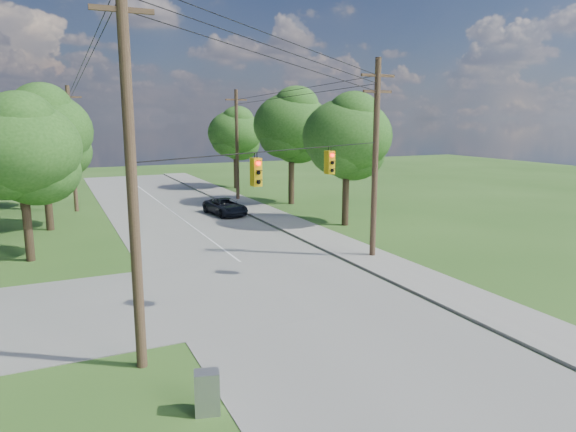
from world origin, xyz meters
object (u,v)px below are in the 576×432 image
pole_ne (375,157)px  control_cabinet (207,393)px  pole_north_w (72,148)px  car_main_north (225,207)px  pole_north_e (237,144)px  pole_sw (131,162)px

pole_ne → control_cabinet: 17.23m
pole_ne → pole_north_w: pole_ne is taller
pole_north_w → car_main_north: 13.25m
pole_north_e → car_main_north: 8.77m
pole_ne → pole_north_e: size_ratio=1.05×
pole_north_e → control_cabinet: size_ratio=8.73×
pole_ne → pole_north_w: size_ratio=1.05×
pole_sw → car_main_north: bearing=66.2°
pole_sw → pole_north_e: pole_sw is taller
pole_ne → control_cabinet: size_ratio=9.16×
pole_sw → pole_ne: (13.50, 7.60, -0.76)m
pole_sw → control_cabinet: (1.10, -3.31, -5.65)m
pole_sw → pole_north_e: (13.50, 29.60, -1.10)m
pole_north_e → pole_north_w: (-13.90, 0.00, 0.00)m
control_cabinet → pole_north_w: bearing=107.0°
pole_ne → control_cabinet: (-12.40, -10.91, -4.89)m
pole_sw → pole_ne: pole_sw is taller
control_cabinet → pole_north_e: bearing=83.7°
pole_north_e → pole_sw: bearing=-114.5°
control_cabinet → pole_ne: bearing=55.7°
car_main_north → control_cabinet: size_ratio=4.01×
car_main_north → control_cabinet: bearing=-117.1°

